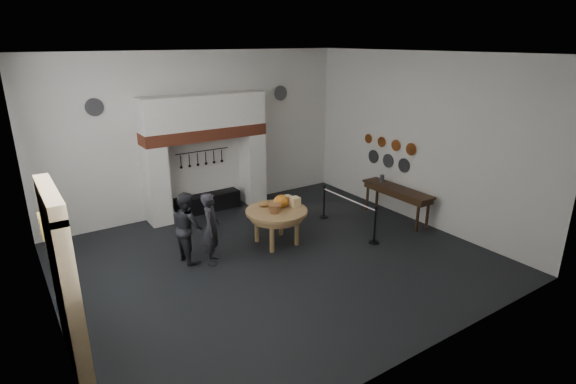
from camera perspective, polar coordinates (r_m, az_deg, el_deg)
floor at (r=10.36m, az=-1.51°, el=-8.57°), size 9.00×8.00×0.02m
ceiling at (r=9.20m, az=-1.76°, el=17.16°), size 9.00×8.00×0.02m
wall_back at (r=13.01m, az=-11.13°, el=7.33°), size 9.00×0.02×4.50m
wall_front at (r=6.68m, az=17.05°, el=-4.20°), size 9.00×0.02×4.50m
wall_left at (r=8.20m, az=-29.29°, el=-1.55°), size 0.02×8.00×4.50m
wall_right at (r=12.46m, az=16.29°, el=6.42°), size 0.02×8.00×4.50m
chimney_pier_left at (r=12.50m, az=-16.37°, el=0.87°), size 0.55×0.70×2.15m
chimney_pier_right at (r=13.60m, az=-4.52°, el=3.03°), size 0.55×0.70×2.15m
hearth_brick_band at (r=12.68m, az=-10.52°, el=7.35°), size 3.50×0.72×0.32m
chimney_hood at (r=12.58m, az=-10.69°, el=10.07°), size 3.50×0.70×0.90m
iron_range at (r=13.30m, az=-10.12°, el=-1.33°), size 1.90×0.45×0.50m
utensil_rail at (r=13.05m, az=-10.85°, el=5.13°), size 1.60×0.02×0.02m
door_recess at (r=7.66m, az=-27.11°, el=-10.77°), size 0.04×1.10×2.50m
door_jamb_near at (r=7.03m, az=-25.64°, el=-12.79°), size 0.22×0.30×2.60m
door_jamb_far at (r=8.28m, az=-27.21°, el=-8.20°), size 0.22×0.30×2.60m
door_lintel at (r=7.14m, az=-28.06°, el=-0.73°), size 0.22×1.70×0.30m
wall_plaque at (r=9.17m, az=-28.84°, el=-3.84°), size 0.05×0.34×0.44m
work_table at (r=10.82m, az=-1.47°, el=-2.46°), size 1.92×1.92×0.07m
pumpkin at (r=10.93m, az=-0.87°, el=-1.16°), size 0.36×0.36×0.31m
cheese_block_big at (r=10.98m, az=0.87°, el=-1.26°), size 0.22×0.22×0.24m
cheese_block_small at (r=11.21m, az=-0.09°, el=-0.94°), size 0.18×0.18×0.20m
wicker_basket at (r=10.57m, az=-1.73°, el=-2.14°), size 0.41×0.41×0.22m
bread_loaf at (r=11.01m, az=-2.89°, el=-1.53°), size 0.31×0.18×0.13m
visitor_near at (r=10.06m, az=-9.70°, el=-4.55°), size 0.65×0.72×1.64m
visitor_far at (r=10.27m, az=-12.65°, el=-4.34°), size 0.67×0.83×1.61m
side_table at (r=12.67m, az=13.71°, el=0.37°), size 0.55×2.20×0.06m
pewter_jug at (r=13.02m, az=11.84°, el=1.65°), size 0.12×0.12×0.22m
copper_pan_a at (r=12.62m, az=15.36°, el=5.26°), size 0.03×0.34×0.34m
copper_pan_b at (r=12.97m, az=13.55°, el=5.77°), size 0.03×0.32×0.32m
copper_pan_c at (r=13.34m, az=11.82°, el=6.25°), size 0.03×0.30×0.30m
copper_pan_d at (r=13.72m, az=10.19°, el=6.69°), size 0.03×0.28×0.28m
pewter_plate_left at (r=12.86m, az=14.51°, el=3.28°), size 0.03×0.40×0.40m
pewter_plate_mid at (r=13.25m, az=12.60°, el=3.88°), size 0.03×0.40×0.40m
pewter_plate_right at (r=13.66m, az=10.80°, el=4.45°), size 0.03×0.40×0.40m
pewter_plate_back_left at (r=12.06m, az=-23.38°, el=9.86°), size 0.44×0.03×0.44m
pewter_plate_back_right at (r=14.08m, az=-0.93°, el=12.44°), size 0.44×0.03×0.44m
barrier_post_near at (r=11.17m, az=10.97°, el=-4.27°), size 0.05×0.05×0.90m
barrier_post_far at (r=12.55m, az=4.61°, el=-1.34°), size 0.05×0.05×0.90m
barrier_rope at (r=11.70m, az=7.69°, el=-0.90°), size 0.04×2.00×0.04m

